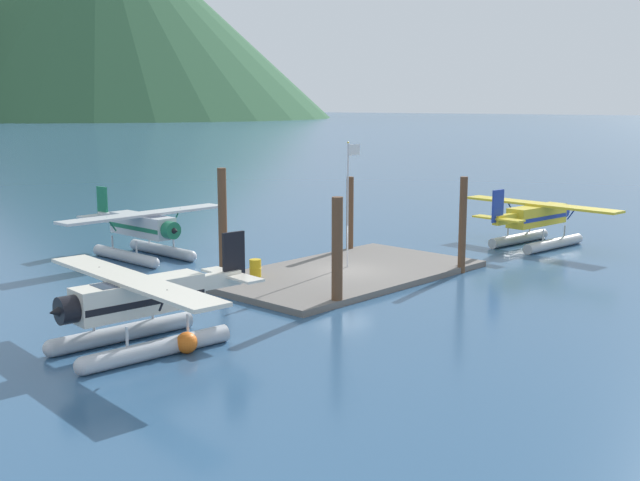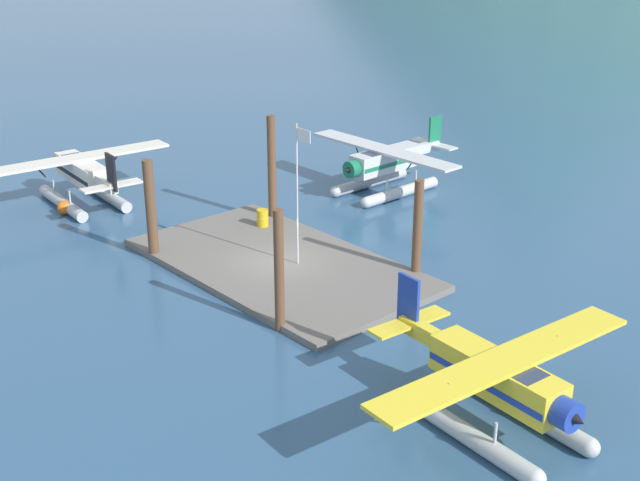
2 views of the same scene
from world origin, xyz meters
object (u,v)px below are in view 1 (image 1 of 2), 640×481
Objects in this scene: seaplane_silver_bow_left at (143,231)px; seaplane_yellow_stbd_aft at (537,221)px; fuel_drum at (255,268)px; seaplane_cream_port_aft at (139,307)px; flagpole at (349,190)px; mooring_buoy at (187,343)px.

seaplane_yellow_stbd_aft is at bearing -37.36° from seaplane_silver_bow_left.
fuel_drum is at bearing 164.19° from seaplane_yellow_stbd_aft.
seaplane_yellow_stbd_aft is 1.00× the size of seaplane_cream_port_aft.
seaplane_yellow_stbd_aft is (13.74, -3.52, -2.77)m from flagpole.
seaplane_silver_bow_left is (8.82, 15.65, 1.19)m from mooring_buoy.
flagpole is 8.46× the size of mooring_buoy.
mooring_buoy is 27.90m from seaplane_yellow_stbd_aft.
seaplane_yellow_stbd_aft is 1.01× the size of seaplane_silver_bow_left.
seaplane_cream_port_aft is 17.06m from seaplane_silver_bow_left.
fuel_drum is (-5.01, 1.78, -3.61)m from flagpole.
seaplane_yellow_stbd_aft is at bearing -14.39° from flagpole.
fuel_drum is at bearing 35.24° from mooring_buoy.
seaplane_silver_bow_left is at bearing 115.66° from flagpole.
flagpole is at bearing 11.48° from seaplane_cream_port_aft.
seaplane_cream_port_aft is (-9.96, -4.82, 0.84)m from fuel_drum.
flagpole is at bearing -64.34° from seaplane_silver_bow_left.
mooring_buoy is at bearing -144.76° from fuel_drum.
seaplane_yellow_stbd_aft is at bearing 2.30° from mooring_buoy.
seaplane_cream_port_aft is (-0.86, 1.61, 1.19)m from mooring_buoy.
seaplane_silver_bow_left reaches higher than fuel_drum.
seaplane_cream_port_aft is at bearing -168.52° from flagpole.
mooring_buoy is at bearing -61.72° from seaplane_cream_port_aft.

